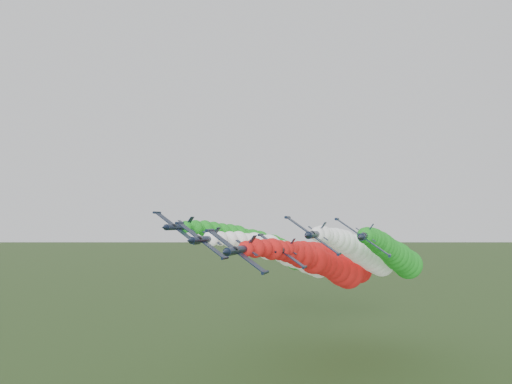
% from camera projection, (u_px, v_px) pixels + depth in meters
% --- Properties ---
extents(jet_lead, '(17.88, 94.51, 19.71)m').
position_uv_depth(jet_lead, '(329.00, 266.00, 135.90)').
color(jet_lead, black).
rests_on(jet_lead, ground).
extents(jet_inner_left, '(17.29, 93.92, 19.12)m').
position_uv_depth(jet_inner_left, '(295.00, 257.00, 147.87)').
color(jet_inner_left, black).
rests_on(jet_inner_left, ground).
extents(jet_inner_right, '(17.28, 93.91, 19.11)m').
position_uv_depth(jet_inner_right, '(366.00, 254.00, 143.74)').
color(jet_inner_right, black).
rests_on(jet_inner_right, ground).
extents(jet_outer_left, '(17.92, 94.55, 19.75)m').
position_uv_depth(jet_outer_left, '(274.00, 248.00, 161.25)').
color(jet_outer_left, black).
rests_on(jet_outer_left, ground).
extents(jet_outer_right, '(17.91, 94.54, 19.74)m').
position_uv_depth(jet_outer_right, '(397.00, 256.00, 145.65)').
color(jet_outer_right, black).
rests_on(jet_outer_right, ground).
extents(jet_trail, '(17.68, 94.31, 19.51)m').
position_uv_depth(jet_trail, '(344.00, 263.00, 158.54)').
color(jet_trail, black).
rests_on(jet_trail, ground).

